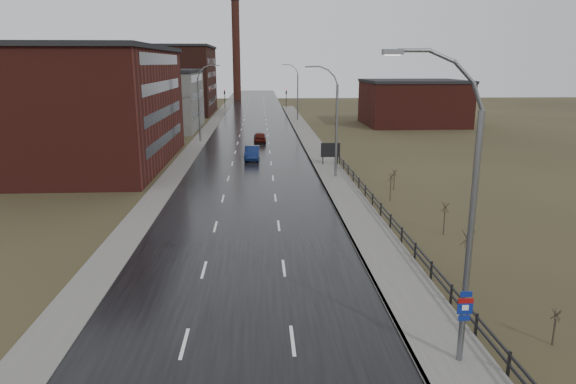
{
  "coord_description": "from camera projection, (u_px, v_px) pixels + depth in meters",
  "views": [
    {
      "loc": [
        1.02,
        -15.7,
        11.6
      ],
      "look_at": [
        2.89,
        18.36,
        3.0
      ],
      "focal_mm": 32.0,
      "sensor_mm": 36.0,
      "label": 1
    }
  ],
  "objects": [
    {
      "name": "warehouse_far",
      "position": [
        156.0,
        80.0,
        119.43
      ],
      "size": [
        26.52,
        24.48,
        15.5
      ],
      "color": "#331611",
      "rests_on": "ground"
    },
    {
      "name": "shrub_e",
      "position": [
        391.0,
        186.0,
        44.13
      ],
      "size": [
        0.58,
        0.61,
        2.44
      ],
      "color": "#382D23",
      "rests_on": "ground"
    },
    {
      "name": "car_far",
      "position": [
        260.0,
        137.0,
        76.88
      ],
      "size": [
        1.89,
        4.53,
        1.53
      ],
      "primitive_type": "imported",
      "rotation": [
        0.0,
        0.0,
        3.16
      ],
      "color": "#46110B",
      "rests_on": "ground"
    },
    {
      "name": "guardrail",
      "position": [
        393.0,
        222.0,
        36.08
      ],
      "size": [
        0.1,
        53.05,
        1.1
      ],
      "color": "black",
      "rests_on": "ground"
    },
    {
      "name": "shrub_d",
      "position": [
        445.0,
        218.0,
        35.4
      ],
      "size": [
        0.55,
        0.58,
        2.31
      ],
      "color": "#382D23",
      "rests_on": "ground"
    },
    {
      "name": "sidewalk_right",
      "position": [
        335.0,
        179.0,
        52.3
      ],
      "size": [
        3.2,
        180.0,
        0.18
      ],
      "primitive_type": "cube",
      "color": "#595651",
      "rests_on": "ground"
    },
    {
      "name": "streetlight_right_far",
      "position": [
        296.0,
        92.0,
        104.14
      ],
      "size": [
        3.36,
        0.28,
        11.35
      ],
      "color": "slate",
      "rests_on": "ground"
    },
    {
      "name": "warehouse_near",
      "position": [
        68.0,
        106.0,
        58.78
      ],
      "size": [
        22.44,
        28.56,
        13.5
      ],
      "color": "#471914",
      "rests_on": "ground"
    },
    {
      "name": "traffic_light_left",
      "position": [
        225.0,
        91.0,
        132.61
      ],
      "size": [
        0.58,
        2.73,
        5.3
      ],
      "color": "black",
      "rests_on": "ground"
    },
    {
      "name": "billboard",
      "position": [
        330.0,
        151.0,
        59.0
      ],
      "size": [
        2.22,
        0.17,
        2.7
      ],
      "color": "black",
      "rests_on": "ground"
    },
    {
      "name": "shrub_f",
      "position": [
        394.0,
        179.0,
        48.12
      ],
      "size": [
        0.46,
        0.48,
        1.91
      ],
      "color": "#382D23",
      "rests_on": "ground"
    },
    {
      "name": "curb_right",
      "position": [
        320.0,
        179.0,
        52.22
      ],
      "size": [
        0.16,
        180.0,
        0.18
      ],
      "primitive_type": "cube",
      "color": "slate",
      "rests_on": "ground"
    },
    {
      "name": "sidewalk_left",
      "position": [
        198.0,
        143.0,
        75.62
      ],
      "size": [
        2.4,
        260.0,
        0.12
      ],
      "primitive_type": "cube",
      "color": "#595651",
      "rests_on": "ground"
    },
    {
      "name": "building_right",
      "position": [
        413.0,
        102.0,
        97.94
      ],
      "size": [
        18.36,
        16.32,
        8.5
      ],
      "color": "#471914",
      "rests_on": "ground"
    },
    {
      "name": "traffic_light_right",
      "position": [
        286.0,
        91.0,
        133.46
      ],
      "size": [
        0.58,
        2.73,
        5.3
      ],
      "color": "black",
      "rests_on": "ground"
    },
    {
      "name": "streetlight_left",
      "position": [
        201.0,
        103.0,
        76.17
      ],
      "size": [
        3.36,
        0.28,
        11.35
      ],
      "color": "slate",
      "rests_on": "ground"
    },
    {
      "name": "shrub_c",
      "position": [
        466.0,
        256.0,
        27.36
      ],
      "size": [
        0.71,
        0.75,
        3.02
      ],
      "color": "#382D23",
      "rests_on": "ground"
    },
    {
      "name": "shrub_b",
      "position": [
        555.0,
        326.0,
        21.53
      ],
      "size": [
        0.4,
        0.41,
        1.63
      ],
      "color": "#382D23",
      "rests_on": "ground"
    },
    {
      "name": "warehouse_mid",
      "position": [
        153.0,
        100.0,
        91.26
      ],
      "size": [
        16.32,
        20.4,
        10.5
      ],
      "color": "slate",
      "rests_on": "ground"
    },
    {
      "name": "car_near",
      "position": [
        252.0,
        153.0,
        62.86
      ],
      "size": [
        1.86,
        5.02,
        1.64
      ],
      "primitive_type": "imported",
      "rotation": [
        0.0,
        0.0,
        -0.02
      ],
      "color": "#0E1A46",
      "rests_on": "ground"
    },
    {
      "name": "smokestack",
      "position": [
        236.0,
        50.0,
        159.1
      ],
      "size": [
        2.7,
        2.7,
        30.7
      ],
      "color": "#331611",
      "rests_on": "ground"
    },
    {
      "name": "road",
      "position": [
        253.0,
        143.0,
        76.07
      ],
      "size": [
        14.0,
        300.0,
        0.06
      ],
      "primitive_type": "cube",
      "color": "black",
      "rests_on": "ground"
    },
    {
      "name": "streetlight_main",
      "position": [
        463.0,
        218.0,
        18.88
      ],
      "size": [
        3.91,
        0.29,
        12.11
      ],
      "color": "slate",
      "rests_on": "ground"
    },
    {
      "name": "streetlight_right_mid",
      "position": [
        334.0,
        122.0,
        51.86
      ],
      "size": [
        3.36,
        0.28,
        11.35
      ],
      "color": "slate",
      "rests_on": "ground"
    }
  ]
}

